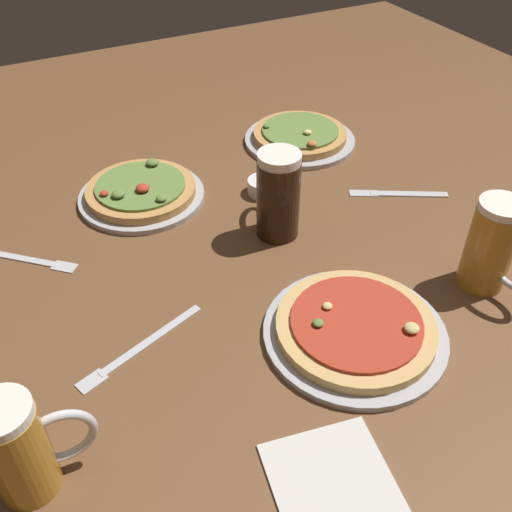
{
  "coord_description": "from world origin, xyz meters",
  "views": [
    {
      "loc": [
        -0.37,
        -0.72,
        0.69
      ],
      "look_at": [
        0.0,
        0.0,
        0.02
      ],
      "focal_mm": 40.64,
      "sensor_mm": 36.0,
      "label": 1
    }
  ],
  "objects": [
    {
      "name": "beer_mug_amber",
      "position": [
        0.08,
        0.07,
        0.09
      ],
      "size": [
        0.08,
        0.14,
        0.18
      ],
      "color": "black",
      "rests_on": "ground_plane"
    },
    {
      "name": "knife_right",
      "position": [
        0.38,
        0.07,
        0.0
      ],
      "size": [
        0.19,
        0.12,
        0.01
      ],
      "color": "silver",
      "rests_on": "ground_plane"
    },
    {
      "name": "ground_plane",
      "position": [
        0.0,
        0.0,
        -0.01
      ],
      "size": [
        2.4,
        2.4,
        0.03
      ],
      "primitive_type": "cube",
      "color": "brown"
    },
    {
      "name": "beer_mug_dark",
      "position": [
        -0.44,
        -0.25,
        0.08
      ],
      "size": [
        0.13,
        0.08,
        0.16
      ],
      "color": "#B27A23",
      "rests_on": "ground_plane"
    },
    {
      "name": "fork_left",
      "position": [
        -0.26,
        -0.1,
        0.0
      ],
      "size": [
        0.23,
        0.1,
        0.01
      ],
      "color": "silver",
      "rests_on": "ground_plane"
    },
    {
      "name": "ramekin_sauce",
      "position": [
        0.12,
        0.2,
        0.02
      ],
      "size": [
        0.07,
        0.07,
        0.03
      ],
      "primitive_type": "cylinder",
      "color": "white",
      "rests_on": "ground_plane"
    },
    {
      "name": "napkin_folded",
      "position": [
        -0.11,
        -0.43,
        0.0
      ],
      "size": [
        0.18,
        0.18,
        0.01
      ],
      "primitive_type": "cube",
      "rotation": [
        0.0,
        0.0,
        -0.18
      ],
      "color": "silver",
      "rests_on": "ground_plane"
    },
    {
      "name": "beer_mug_pale",
      "position": [
        0.33,
        -0.23,
        0.08
      ],
      "size": [
        0.08,
        0.14,
        0.17
      ],
      "color": "#B27A23",
      "rests_on": "ground_plane"
    },
    {
      "name": "pizza_plate_side",
      "position": [
        0.31,
        0.36,
        0.02
      ],
      "size": [
        0.27,
        0.27,
        0.05
      ],
      "color": "#B2B2B7",
      "rests_on": "ground_plane"
    },
    {
      "name": "fork_spare",
      "position": [
        -0.38,
        0.21,
        0.0
      ],
      "size": [
        0.18,
        0.16,
        0.01
      ],
      "color": "silver",
      "rests_on": "ground_plane"
    },
    {
      "name": "pizza_plate_near",
      "position": [
        0.06,
        -0.23,
        0.02
      ],
      "size": [
        0.29,
        0.29,
        0.05
      ],
      "color": "#B2B2B7",
      "rests_on": "ground_plane"
    },
    {
      "name": "pizza_plate_far",
      "position": [
        -0.12,
        0.3,
        0.02
      ],
      "size": [
        0.26,
        0.26,
        0.05
      ],
      "color": "#B2B2B7",
      "rests_on": "ground_plane"
    }
  ]
}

